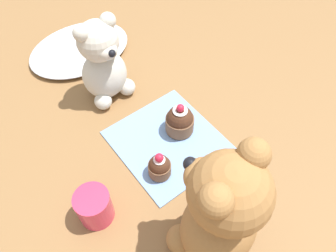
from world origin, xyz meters
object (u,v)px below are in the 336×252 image
teddy_bear_cream (103,63)px  cupcake_near_tan_bear (160,166)px  juice_glass (94,207)px  teddy_bear_tan (221,212)px  cupcake_near_cream_bear (180,120)px

teddy_bear_cream → cupcake_near_tan_bear: size_ratio=3.20×
teddy_bear_cream → juice_glass: (-0.17, -0.24, -0.06)m
cupcake_near_tan_bear → juice_glass: size_ratio=0.90×
teddy_bear_tan → cupcake_near_tan_bear: (0.01, 0.16, -0.09)m
teddy_bear_tan → juice_glass: bearing=-61.7°
teddy_bear_tan → teddy_bear_cream: bearing=-107.3°
teddy_bear_tan → juice_glass: (-0.13, 0.16, -0.09)m
teddy_bear_cream → cupcake_near_cream_bear: size_ratio=2.61×
teddy_bear_cream → cupcake_near_tan_bear: teddy_bear_cream is taller
juice_glass → teddy_bear_cream: bearing=54.6°
teddy_bear_cream → cupcake_near_tan_bear: (-0.03, -0.24, -0.06)m
cupcake_near_cream_bear → juice_glass: cupcake_near_cream_bear is taller
cupcake_near_tan_bear → teddy_bear_tan: bearing=-92.0°
teddy_bear_cream → juice_glass: size_ratio=2.88×
teddy_bear_tan → juice_glass: 0.22m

